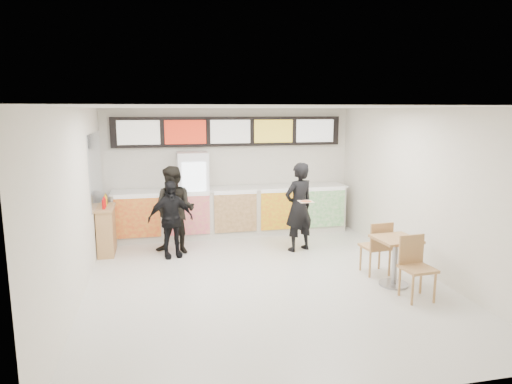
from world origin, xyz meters
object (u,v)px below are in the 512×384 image
object	(u,v)px
customer_mid	(171,219)
cafe_table	(395,252)
service_counter	(233,211)
drinks_fridge	(193,195)
customer_main	(299,207)
customer_left	(175,210)
condiment_ledge	(106,230)

from	to	relation	value
customer_mid	cafe_table	xyz separation A→B (m)	(3.65, -2.39, -0.20)
service_counter	drinks_fridge	xyz separation A→B (m)	(-0.93, 0.02, 0.43)
cafe_table	customer_mid	bearing A→B (deg)	142.28
customer_main	customer_mid	bearing A→B (deg)	-23.22
customer_mid	cafe_table	distance (m)	4.37
drinks_fridge	customer_left	world-z (taller)	drinks_fridge
customer_left	customer_mid	size ratio (longest dim) A/B	1.16
customer_left	cafe_table	distance (m)	4.44
customer_main	cafe_table	size ratio (longest dim) A/B	1.09
customer_left	customer_mid	distance (m)	0.31
service_counter	condiment_ledge	bearing A→B (deg)	-162.47
customer_left	customer_mid	world-z (taller)	customer_left
service_counter	customer_main	size ratio (longest dim) A/B	2.95
customer_main	drinks_fridge	bearing A→B (deg)	-57.45
cafe_table	customer_left	bearing A→B (deg)	138.75
drinks_fridge	customer_left	distance (m)	1.28
service_counter	cafe_table	world-z (taller)	service_counter
drinks_fridge	customer_left	xyz separation A→B (m)	(-0.48, -1.18, -0.09)
customer_mid	cafe_table	size ratio (longest dim) A/B	0.91
drinks_fridge	customer_left	size ratio (longest dim) A/B	1.10
customer_mid	condiment_ledge	size ratio (longest dim) A/B	1.33
cafe_table	service_counter	bearing A→B (deg)	114.71
service_counter	customer_mid	xyz separation A→B (m)	(-1.52, -1.42, 0.21)
customer_main	cafe_table	world-z (taller)	customer_main
customer_left	customer_mid	bearing A→B (deg)	-86.96
cafe_table	condiment_ledge	world-z (taller)	condiment_ledge
drinks_fridge	condiment_ledge	xyz separation A→B (m)	(-1.89, -0.91, -0.49)
customer_main	condiment_ledge	size ratio (longest dim) A/B	1.59
customer_left	cafe_table	xyz separation A→B (m)	(3.55, -2.65, -0.33)
service_counter	customer_mid	bearing A→B (deg)	-136.90
customer_left	condiment_ledge	distance (m)	1.48
service_counter	drinks_fridge	distance (m)	1.03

